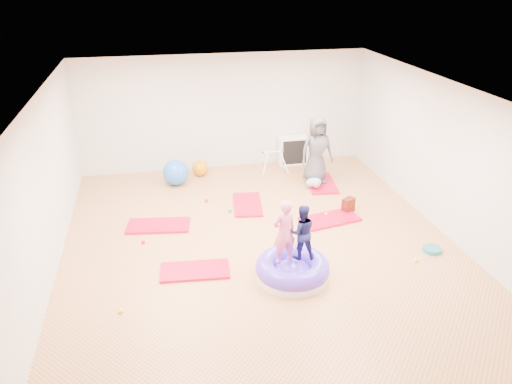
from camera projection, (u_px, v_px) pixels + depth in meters
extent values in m
cube|color=tan|center=(259.00, 243.00, 9.14)|extent=(7.00, 8.00, 0.01)
cube|color=white|center=(260.00, 92.00, 7.98)|extent=(7.00, 8.00, 0.01)
cube|color=beige|center=(224.00, 112.00, 12.13)|extent=(7.00, 0.01, 2.80)
cube|color=beige|center=(345.00, 319.00, 5.00)|extent=(7.00, 0.01, 2.80)
cube|color=beige|center=(44.00, 190.00, 7.90)|extent=(0.01, 8.00, 2.80)
cube|color=beige|center=(444.00, 158.00, 9.23)|extent=(0.01, 8.00, 2.80)
cube|color=#D00036|center=(195.00, 271.00, 8.28)|extent=(1.18, 0.67, 0.05)
cube|color=#D00036|center=(158.00, 226.00, 9.71)|extent=(1.27, 0.77, 0.05)
cube|color=#D00036|center=(247.00, 204.00, 10.58)|extent=(0.72, 1.20, 0.05)
cube|color=#D00036|center=(330.00, 219.00, 9.96)|extent=(1.25, 0.80, 0.05)
cube|color=#D00036|center=(321.00, 183.00, 11.62)|extent=(0.77, 1.29, 0.05)
cylinder|color=white|center=(292.00, 274.00, 8.12)|extent=(1.17, 1.17, 0.13)
torus|color=#5532D8|center=(293.00, 267.00, 8.07)|extent=(1.21, 1.21, 0.32)
ellipsoid|color=#5532D8|center=(292.00, 271.00, 8.10)|extent=(0.64, 0.64, 0.29)
imported|color=#E05F92|center=(284.00, 229.00, 7.77)|extent=(0.45, 0.35, 1.08)
imported|color=#18194F|center=(302.00, 229.00, 7.93)|extent=(0.48, 0.39, 0.93)
imported|color=#46464A|center=(317.00, 150.00, 11.32)|extent=(0.79, 0.55, 1.55)
ellipsoid|color=#8EB6E8|center=(314.00, 182.00, 11.33)|extent=(0.36, 0.23, 0.21)
sphere|color=tan|center=(316.00, 184.00, 11.17)|extent=(0.17, 0.17, 0.17)
sphere|color=red|center=(206.00, 201.00, 10.72)|extent=(0.07, 0.07, 0.07)
sphere|color=#F4FF05|center=(326.00, 214.00, 10.13)|extent=(0.07, 0.07, 0.07)
sphere|color=#F4FF05|center=(121.00, 311.00, 7.29)|extent=(0.07, 0.07, 0.07)
sphere|color=red|center=(143.00, 242.00, 9.12)|extent=(0.07, 0.07, 0.07)
sphere|color=blue|center=(284.00, 226.00, 9.69)|extent=(0.07, 0.07, 0.07)
sphere|color=green|center=(230.00, 211.00, 10.28)|extent=(0.07, 0.07, 0.07)
sphere|color=blue|center=(307.00, 247.00, 8.95)|extent=(0.07, 0.07, 0.07)
sphere|color=#F4FF05|center=(416.00, 260.00, 8.54)|extent=(0.07, 0.07, 0.07)
sphere|color=blue|center=(176.00, 172.00, 11.48)|extent=(0.60, 0.60, 0.60)
sphere|color=orange|center=(200.00, 168.00, 12.03)|extent=(0.39, 0.39, 0.39)
cylinder|color=white|center=(265.00, 164.00, 12.03)|extent=(0.19, 0.20, 0.51)
cylinder|color=white|center=(261.00, 158.00, 12.42)|extent=(0.19, 0.20, 0.51)
cylinder|color=white|center=(284.00, 163.00, 12.12)|extent=(0.19, 0.20, 0.51)
cylinder|color=white|center=(280.00, 157.00, 12.51)|extent=(0.19, 0.20, 0.51)
cylinder|color=white|center=(273.00, 152.00, 12.18)|extent=(0.50, 0.03, 0.03)
sphere|color=red|center=(263.00, 153.00, 12.13)|extent=(0.06, 0.06, 0.06)
sphere|color=blue|center=(283.00, 151.00, 12.23)|extent=(0.06, 0.06, 0.06)
cube|color=white|center=(293.00, 150.00, 12.70)|extent=(0.72, 0.35, 0.72)
cube|color=black|center=(295.00, 152.00, 12.55)|extent=(0.62, 0.02, 0.62)
cube|color=white|center=(293.00, 151.00, 12.66)|extent=(0.02, 0.24, 0.63)
cube|color=white|center=(293.00, 151.00, 12.66)|extent=(0.63, 0.24, 0.02)
cylinder|color=#22757D|center=(432.00, 249.00, 8.87)|extent=(0.33, 0.33, 0.07)
cube|color=#9F2A11|center=(348.00, 205.00, 10.25)|extent=(0.31, 0.27, 0.30)
cylinder|color=#F4FF05|center=(211.00, 268.00, 8.36)|extent=(0.20, 0.20, 0.03)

